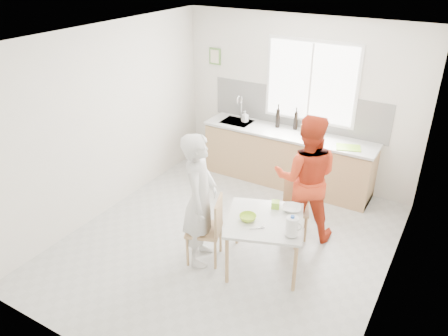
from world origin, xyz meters
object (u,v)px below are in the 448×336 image
(dining_table, at_px, (265,224))
(person_red, at_px, (306,178))
(chair_far, at_px, (296,204))
(bowl_green, at_px, (248,218))
(wine_bottle_b, at_px, (296,121))
(wine_bottle_a, at_px, (278,118))
(person_white, at_px, (200,200))
(bowl_white, at_px, (291,208))
(chair_left, at_px, (209,227))
(milk_jug, at_px, (292,226))

(dining_table, distance_m, person_red, 0.94)
(chair_far, bearing_deg, dining_table, -113.34)
(bowl_green, bearing_deg, wine_bottle_b, 99.40)
(dining_table, height_order, wine_bottle_a, wine_bottle_a)
(person_white, height_order, bowl_white, person_white)
(chair_far, distance_m, wine_bottle_b, 1.68)
(dining_table, height_order, wine_bottle_b, wine_bottle_b)
(person_white, bearing_deg, bowl_green, -94.85)
(person_red, bearing_deg, dining_table, 59.74)
(chair_left, relative_size, milk_jug, 3.62)
(dining_table, xyz_separation_m, bowl_green, (-0.17, -0.12, 0.10))
(person_red, height_order, wine_bottle_a, person_red)
(chair_far, height_order, wine_bottle_b, wine_bottle_b)
(dining_table, height_order, chair_far, chair_far)
(bowl_green, xyz_separation_m, milk_jug, (0.57, -0.04, 0.10))
(milk_jug, xyz_separation_m, wine_bottle_b, (-0.97, 2.46, 0.25))
(wine_bottle_a, bearing_deg, dining_table, -69.04)
(dining_table, distance_m, chair_far, 0.90)
(person_red, relative_size, milk_jug, 7.12)
(person_red, bearing_deg, chair_far, -17.94)
(chair_left, height_order, person_white, person_white)
(milk_jug, xyz_separation_m, wine_bottle_a, (-1.26, 2.40, 0.26))
(wine_bottle_a, bearing_deg, wine_bottle_b, 11.42)
(bowl_white, bearing_deg, milk_jug, -67.42)
(dining_table, height_order, person_red, person_red)
(bowl_white, bearing_deg, wine_bottle_a, 118.96)
(person_red, bearing_deg, person_white, 32.02)
(milk_jug, bearing_deg, dining_table, 138.99)
(wine_bottle_b, bearing_deg, wine_bottle_a, -168.58)
(dining_table, xyz_separation_m, wine_bottle_a, (-0.86, 2.25, 0.47))
(chair_left, distance_m, bowl_green, 0.54)
(bowl_white, distance_m, wine_bottle_b, 2.14)
(wine_bottle_b, bearing_deg, bowl_green, -80.60)
(chair_left, bearing_deg, wine_bottle_a, 165.02)
(dining_table, height_order, bowl_white, bowl_white)
(bowl_green, bearing_deg, dining_table, 34.08)
(person_white, relative_size, milk_jug, 7.02)
(chair_left, height_order, bowl_green, chair_left)
(person_red, distance_m, wine_bottle_a, 1.72)
(milk_jug, bearing_deg, bowl_green, 156.16)
(bowl_green, height_order, milk_jug, milk_jug)
(chair_far, bearing_deg, bowl_green, -122.56)
(bowl_green, height_order, bowl_white, bowl_green)
(person_red, xyz_separation_m, wine_bottle_a, (-1.02, 1.36, 0.20))
(chair_left, distance_m, person_red, 1.43)
(chair_left, distance_m, wine_bottle_b, 2.61)
(chair_left, relative_size, wine_bottle_a, 2.78)
(chair_left, relative_size, wine_bottle_b, 2.96)
(dining_table, distance_m, bowl_white, 0.40)
(chair_left, distance_m, person_white, 0.39)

